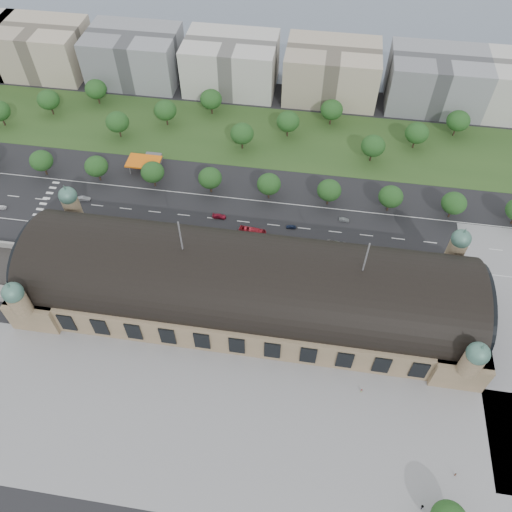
# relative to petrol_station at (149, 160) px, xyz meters

# --- Properties ---
(ground) EXTENTS (900.00, 900.00, 0.00)m
(ground) POSITION_rel_petrol_station_xyz_m (53.91, -65.28, -2.95)
(ground) COLOR black
(ground) RESTS_ON ground
(station) EXTENTS (150.00, 48.40, 44.30)m
(station) POSITION_rel_petrol_station_xyz_m (53.91, -65.28, 7.33)
(station) COLOR #967B5D
(station) RESTS_ON ground
(plaza_south) EXTENTS (190.00, 48.00, 0.12)m
(plaza_south) POSITION_rel_petrol_station_xyz_m (63.91, -109.28, -2.95)
(plaza_south) COLOR gray
(plaza_south) RESTS_ON ground
(road_slab) EXTENTS (260.00, 26.00, 0.10)m
(road_slab) POSITION_rel_petrol_station_xyz_m (33.91, -27.28, -2.95)
(road_slab) COLOR black
(road_slab) RESTS_ON ground
(grass_belt) EXTENTS (300.00, 45.00, 0.10)m
(grass_belt) POSITION_rel_petrol_station_xyz_m (38.91, 27.72, -2.95)
(grass_belt) COLOR #28461C
(grass_belt) RESTS_ON ground
(petrol_station) EXTENTS (14.00, 13.00, 5.05)m
(petrol_station) POSITION_rel_petrol_station_xyz_m (0.00, 0.00, 0.00)
(petrol_station) COLOR orange
(petrol_station) RESTS_ON ground
(office_1) EXTENTS (45.00, 32.00, 24.00)m
(office_1) POSITION_rel_petrol_station_xyz_m (-76.09, 67.72, 9.05)
(office_1) COLOR #B8A990
(office_1) RESTS_ON ground
(office_2) EXTENTS (45.00, 32.00, 24.00)m
(office_2) POSITION_rel_petrol_station_xyz_m (-26.09, 67.72, 9.05)
(office_2) COLOR gray
(office_2) RESTS_ON ground
(office_3) EXTENTS (45.00, 32.00, 24.00)m
(office_3) POSITION_rel_petrol_station_xyz_m (23.91, 67.72, 9.05)
(office_3) COLOR #B9B6AF
(office_3) RESTS_ON ground
(office_4) EXTENTS (45.00, 32.00, 24.00)m
(office_4) POSITION_rel_petrol_station_xyz_m (73.91, 67.72, 9.05)
(office_4) COLOR #B8A990
(office_4) RESTS_ON ground
(office_5) EXTENTS (45.00, 32.00, 24.00)m
(office_5) POSITION_rel_petrol_station_xyz_m (123.91, 67.72, 9.05)
(office_5) COLOR gray
(office_5) RESTS_ON ground
(tree_row_1) EXTENTS (9.60, 9.60, 11.52)m
(tree_row_1) POSITION_rel_petrol_station_xyz_m (-42.09, -12.28, 4.48)
(tree_row_1) COLOR #2D2116
(tree_row_1) RESTS_ON ground
(tree_row_2) EXTENTS (9.60, 9.60, 11.52)m
(tree_row_2) POSITION_rel_petrol_station_xyz_m (-18.09, -12.28, 4.48)
(tree_row_2) COLOR #2D2116
(tree_row_2) RESTS_ON ground
(tree_row_3) EXTENTS (9.60, 9.60, 11.52)m
(tree_row_3) POSITION_rel_petrol_station_xyz_m (5.91, -12.28, 4.48)
(tree_row_3) COLOR #2D2116
(tree_row_3) RESTS_ON ground
(tree_row_4) EXTENTS (9.60, 9.60, 11.52)m
(tree_row_4) POSITION_rel_petrol_station_xyz_m (29.91, -12.28, 4.48)
(tree_row_4) COLOR #2D2116
(tree_row_4) RESTS_ON ground
(tree_row_5) EXTENTS (9.60, 9.60, 11.52)m
(tree_row_5) POSITION_rel_petrol_station_xyz_m (53.91, -12.28, 4.48)
(tree_row_5) COLOR #2D2116
(tree_row_5) RESTS_ON ground
(tree_row_6) EXTENTS (9.60, 9.60, 11.52)m
(tree_row_6) POSITION_rel_petrol_station_xyz_m (77.91, -12.28, 4.48)
(tree_row_6) COLOR #2D2116
(tree_row_6) RESTS_ON ground
(tree_row_7) EXTENTS (9.60, 9.60, 11.52)m
(tree_row_7) POSITION_rel_petrol_station_xyz_m (101.91, -12.28, 4.48)
(tree_row_7) COLOR #2D2116
(tree_row_7) RESTS_ON ground
(tree_row_8) EXTENTS (9.60, 9.60, 11.52)m
(tree_row_8) POSITION_rel_petrol_station_xyz_m (125.91, -12.28, 4.48)
(tree_row_8) COLOR #2D2116
(tree_row_8) RESTS_ON ground
(tree_belt_1) EXTENTS (10.40, 10.40, 12.48)m
(tree_belt_1) POSITION_rel_petrol_station_xyz_m (-57.09, 29.72, 5.10)
(tree_belt_1) COLOR #2D2116
(tree_belt_1) RESTS_ON ground
(tree_belt_2) EXTENTS (10.40, 10.40, 12.48)m
(tree_belt_2) POSITION_rel_petrol_station_xyz_m (-38.09, 41.72, 5.10)
(tree_belt_2) COLOR #2D2116
(tree_belt_2) RESTS_ON ground
(tree_belt_3) EXTENTS (10.40, 10.40, 12.48)m
(tree_belt_3) POSITION_rel_petrol_station_xyz_m (-19.09, 17.72, 5.10)
(tree_belt_3) COLOR #2D2116
(tree_belt_3) RESTS_ON ground
(tree_belt_4) EXTENTS (10.40, 10.40, 12.48)m
(tree_belt_4) POSITION_rel_petrol_station_xyz_m (-0.09, 29.72, 5.10)
(tree_belt_4) COLOR #2D2116
(tree_belt_4) RESTS_ON ground
(tree_belt_5) EXTENTS (10.40, 10.40, 12.48)m
(tree_belt_5) POSITION_rel_petrol_station_xyz_m (18.91, 41.72, 5.10)
(tree_belt_5) COLOR #2D2116
(tree_belt_5) RESTS_ON ground
(tree_belt_6) EXTENTS (10.40, 10.40, 12.48)m
(tree_belt_6) POSITION_rel_petrol_station_xyz_m (37.91, 17.72, 5.10)
(tree_belt_6) COLOR #2D2116
(tree_belt_6) RESTS_ON ground
(tree_belt_7) EXTENTS (10.40, 10.40, 12.48)m
(tree_belt_7) POSITION_rel_petrol_station_xyz_m (56.91, 29.72, 5.10)
(tree_belt_7) COLOR #2D2116
(tree_belt_7) RESTS_ON ground
(tree_belt_8) EXTENTS (10.40, 10.40, 12.48)m
(tree_belt_8) POSITION_rel_petrol_station_xyz_m (75.91, 41.72, 5.10)
(tree_belt_8) COLOR #2D2116
(tree_belt_8) RESTS_ON ground
(tree_belt_9) EXTENTS (10.40, 10.40, 12.48)m
(tree_belt_9) POSITION_rel_petrol_station_xyz_m (94.91, 17.72, 5.10)
(tree_belt_9) COLOR #2D2116
(tree_belt_9) RESTS_ON ground
(tree_belt_10) EXTENTS (10.40, 10.40, 12.48)m
(tree_belt_10) POSITION_rel_petrol_station_xyz_m (113.91, 29.72, 5.10)
(tree_belt_10) COLOR #2D2116
(tree_belt_10) RESTS_ON ground
(tree_belt_11) EXTENTS (10.40, 10.40, 12.48)m
(tree_belt_11) POSITION_rel_petrol_station_xyz_m (132.91, 41.72, 5.10)
(tree_belt_11) COLOR #2D2116
(tree_belt_11) RESTS_ON ground
(traffic_car_0) EXTENTS (4.51, 2.29, 1.47)m
(traffic_car_0) POSITION_rel_petrol_station_xyz_m (-51.56, -34.72, -2.21)
(traffic_car_0) COLOR white
(traffic_car_0) RESTS_ON ground
(traffic_car_1) EXTENTS (5.19, 2.33, 1.65)m
(traffic_car_1) POSITION_rel_petrol_station_xyz_m (-20.39, -25.03, -2.12)
(traffic_car_1) COLOR #919399
(traffic_car_1) RESTS_ON ground
(traffic_car_2) EXTENTS (5.86, 3.27, 1.55)m
(traffic_car_2) POSITION_rel_petrol_station_xyz_m (-23.27, -37.65, -2.17)
(traffic_car_2) COLOR black
(traffic_car_2) RESTS_ON ground
(traffic_car_3) EXTENTS (5.41, 2.30, 1.56)m
(traffic_car_3) POSITION_rel_petrol_station_xyz_m (36.18, -26.49, -2.17)
(traffic_car_3) COLOR maroon
(traffic_car_3) RESTS_ON ground
(traffic_car_4) EXTENTS (3.82, 1.69, 1.28)m
(traffic_car_4) POSITION_rel_petrol_station_xyz_m (64.79, -27.72, -2.31)
(traffic_car_4) COLOR #182444
(traffic_car_4) RESTS_ON ground
(traffic_car_5) EXTENTS (4.07, 1.71, 1.31)m
(traffic_car_5) POSITION_rel_petrol_station_xyz_m (84.99, -20.88, -2.30)
(traffic_car_5) COLOR slate
(traffic_car_5) RESTS_ON ground
(parked_car_0) EXTENTS (4.49, 3.82, 1.46)m
(parked_car_0) POSITION_rel_petrol_station_xyz_m (-26.09, -44.28, -2.22)
(parked_car_0) COLOR black
(parked_car_0) RESTS_ON ground
(parked_car_1) EXTENTS (5.45, 4.70, 1.39)m
(parked_car_1) POSITION_rel_petrol_station_xyz_m (-7.36, -43.19, -2.25)
(parked_car_1) COLOR maroon
(parked_car_1) RESTS_ON ground
(parked_car_2) EXTENTS (5.17, 3.60, 1.39)m
(parked_car_2) POSITION_rel_petrol_station_xyz_m (-19.21, -44.28, -2.25)
(parked_car_2) COLOR #171740
(parked_car_2) RESTS_ON ground
(parked_car_3) EXTENTS (4.11, 3.51, 1.33)m
(parked_car_3) POSITION_rel_petrol_station_xyz_m (-8.83, -44.28, -2.28)
(parked_car_3) COLOR #53555B
(parked_car_3) RESTS_ON ground
(parked_car_4) EXTENTS (4.61, 3.58, 1.46)m
(parked_car_4) POSITION_rel_petrol_station_xyz_m (22.83, -43.76, -2.22)
(parked_car_4) COLOR silver
(parked_car_4) RESTS_ON ground
(parked_car_5) EXTENTS (5.53, 4.58, 1.40)m
(parked_car_5) POSITION_rel_petrol_station_xyz_m (2.13, -42.07, -2.25)
(parked_car_5) COLOR gray
(parked_car_5) RESTS_ON ground
(parked_car_6) EXTENTS (5.96, 4.31, 1.60)m
(parked_car_6) POSITION_rel_petrol_station_xyz_m (12.62, -40.28, -2.15)
(parked_car_6) COLOR black
(parked_car_6) RESTS_ON ground
(bus_west) EXTENTS (10.66, 3.52, 2.91)m
(bus_west) POSITION_rel_petrol_station_xyz_m (50.44, -33.28, -1.49)
(bus_west) COLOR red
(bus_west) RESTS_ON ground
(bus_mid) EXTENTS (12.08, 3.78, 3.31)m
(bus_mid) POSITION_rel_petrol_station_xyz_m (71.47, -38.28, -1.29)
(bus_mid) COLOR beige
(bus_mid) RESTS_ON ground
(bus_east) EXTENTS (12.57, 3.94, 3.45)m
(bus_east) POSITION_rel_petrol_station_xyz_m (85.03, -36.32, -1.23)
(bus_east) COLOR beige
(bus_east) RESTS_ON ground
(pedestrian_0) EXTENTS (0.88, 0.63, 1.64)m
(pedestrian_0) POSITION_rel_petrol_station_xyz_m (92.97, -91.83, -2.13)
(pedestrian_0) COLOR gray
(pedestrian_0) RESTS_ON ground
(pedestrian_1) EXTENTS (0.49, 0.64, 1.58)m
(pedestrian_1) POSITION_rel_petrol_station_xyz_m (118.51, -112.26, -2.16)
(pedestrian_1) COLOR gray
(pedestrian_1) RESTS_ON ground
(pedestrian_4) EXTENTS (1.02, 1.34, 1.91)m
(pedestrian_4) POSITION_rel_petrol_station_xyz_m (109.04, -121.89, -1.99)
(pedestrian_4) COLOR gray
(pedestrian_4) RESTS_ON ground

